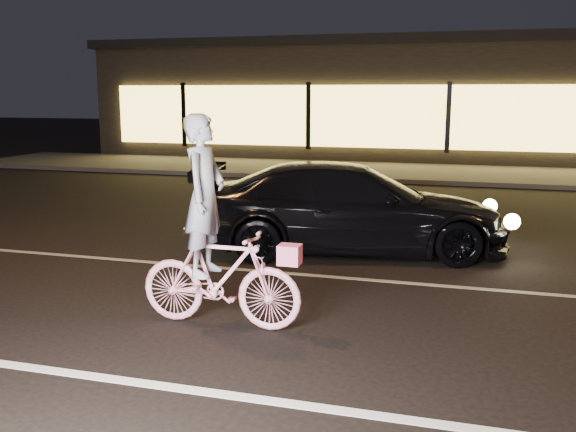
% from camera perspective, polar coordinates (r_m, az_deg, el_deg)
% --- Properties ---
extents(ground, '(90.00, 90.00, 0.00)m').
position_cam_1_polar(ground, '(6.46, 7.78, -10.85)').
color(ground, black).
rests_on(ground, ground).
extents(lane_stripe_near, '(60.00, 0.12, 0.01)m').
position_cam_1_polar(lane_stripe_near, '(5.11, 5.17, -16.91)').
color(lane_stripe_near, silver).
rests_on(lane_stripe_near, ground).
extents(lane_stripe_far, '(60.00, 0.10, 0.01)m').
position_cam_1_polar(lane_stripe_far, '(8.34, 9.84, -5.82)').
color(lane_stripe_far, gray).
rests_on(lane_stripe_far, ground).
extents(sidewalk, '(30.00, 4.00, 0.12)m').
position_cam_1_polar(sidewalk, '(19.10, 13.62, 3.68)').
color(sidewalk, '#383533').
rests_on(sidewalk, ground).
extents(storefront, '(25.40, 8.42, 4.20)m').
position_cam_1_polar(storefront, '(24.92, 14.52, 10.10)').
color(storefront, black).
rests_on(storefront, ground).
extents(cyclist, '(1.73, 0.60, 2.18)m').
position_cam_1_polar(cyclist, '(6.59, -6.44, -3.28)').
color(cyclist, '#FF3C70').
rests_on(cyclist, ground).
extents(sedan, '(4.93, 2.87, 1.34)m').
position_cam_1_polar(sedan, '(9.68, 5.62, 0.70)').
color(sedan, black).
rests_on(sedan, ground).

